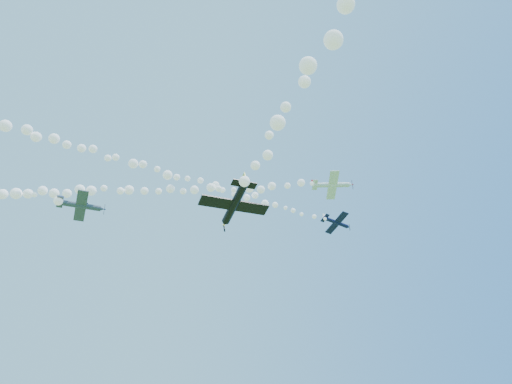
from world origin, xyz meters
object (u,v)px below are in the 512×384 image
object	(u,v)px
plane_white	(332,185)
plane_black	(234,204)
plane_grey	(81,206)
plane_navy	(337,223)

from	to	relation	value
plane_white	plane_black	world-z (taller)	plane_white
plane_grey	plane_black	world-z (taller)	plane_grey
plane_navy	plane_grey	xyz separation A→B (m)	(-45.62, 0.04, -8.21)
plane_white	plane_grey	size ratio (longest dim) A/B	0.96
plane_white	plane_navy	world-z (taller)	plane_navy
plane_grey	plane_navy	bearing A→B (deg)	-3.46
plane_white	plane_grey	bearing A→B (deg)	-174.43
plane_white	plane_black	distance (m)	27.79
plane_white	plane_black	bearing A→B (deg)	-133.95
plane_white	plane_black	xyz separation A→B (m)	(-19.76, -9.23, -17.22)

